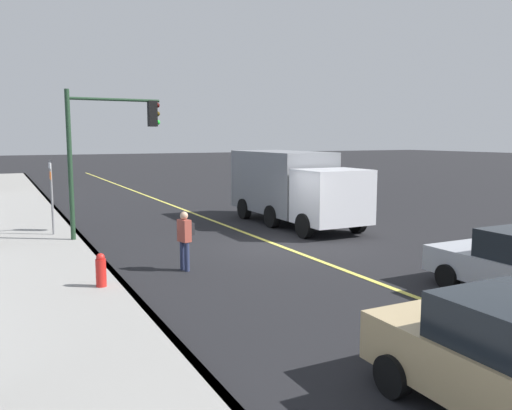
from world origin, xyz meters
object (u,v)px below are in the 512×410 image
at_px(traffic_light_mast, 107,139).
at_px(street_sign_post, 52,192).
at_px(pedestrian_with_backpack, 185,236).
at_px(fire_hydrant, 101,273).
at_px(truck_gray, 292,185).

distance_m(traffic_light_mast, street_sign_post, 2.87).
bearing_deg(street_sign_post, traffic_light_mast, -126.89).
bearing_deg(traffic_light_mast, pedestrian_with_backpack, -169.01).
height_order(street_sign_post, fire_hydrant, street_sign_post).
distance_m(traffic_light_mast, fire_hydrant, 7.06).
bearing_deg(traffic_light_mast, fire_hydrant, 166.97).
xyz_separation_m(truck_gray, traffic_light_mast, (-0.14, 7.49, 1.91)).
bearing_deg(truck_gray, fire_hydrant, 125.37).
relative_size(truck_gray, traffic_light_mast, 1.42).
bearing_deg(truck_gray, traffic_light_mast, 91.06).
relative_size(pedestrian_with_backpack, fire_hydrant, 1.72).
xyz_separation_m(truck_gray, street_sign_post, (1.17, 9.23, 0.04)).
height_order(truck_gray, traffic_light_mast, traffic_light_mast).
xyz_separation_m(traffic_light_mast, fire_hydrant, (-6.19, 1.43, -3.07)).
relative_size(truck_gray, pedestrian_with_backpack, 4.53).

